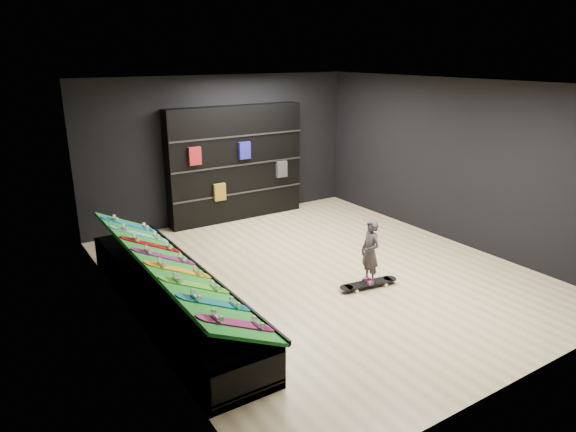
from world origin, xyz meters
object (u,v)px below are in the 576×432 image
display_rack (169,297)px  child (370,264)px  back_shelving (236,163)px  floor_skateboard (369,285)px

display_rack → child: 2.96m
display_rack → back_shelving: 4.41m
back_shelving → floor_skateboard: size_ratio=3.05×
back_shelving → display_rack: bearing=-129.6°
display_rack → floor_skateboard: bearing=-16.8°
display_rack → back_shelving: size_ratio=1.50×
back_shelving → floor_skateboard: 4.33m
child → display_rack: bearing=-101.6°
display_rack → back_shelving: bearing=50.4°
child → back_shelving: bearing=-173.6°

